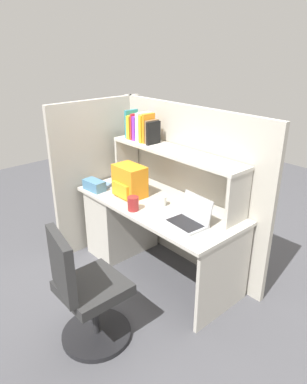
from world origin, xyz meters
The scene contains 13 objects.
ground_plane centered at (0.00, 0.00, 0.00)m, with size 8.00×8.00×0.00m, color #4C4C51.
desk centered at (-0.39, 0.00, 0.40)m, with size 1.60×0.70×0.73m.
cubicle_partition_rear centered at (0.00, 0.38, 0.78)m, with size 1.84×0.05×1.55m, color #B2ADA0.
cubicle_partition_left centered at (-0.85, -0.05, 0.78)m, with size 0.05×1.06×1.55m, color #B2ADA0.
overhead_hutch centered at (0.00, 0.20, 1.08)m, with size 1.44×0.28×0.45m.
reference_books_on_shelf centered at (-0.44, 0.20, 1.30)m, with size 0.36×0.18×0.27m.
laptop centered at (0.46, -0.07, 0.78)m, with size 0.33×0.28×0.22m.
backpack centered at (-0.30, -0.08, 0.87)m, with size 0.30×0.22×0.29m.
computer_mouse centered at (-0.61, -0.13, 0.75)m, with size 0.06×0.10×0.03m, color #7299C6.
paper_cup centered at (0.07, -0.01, 0.77)m, with size 0.08×0.08×0.09m, color white.
tissue_box centered at (-0.63, -0.26, 0.78)m, with size 0.22×0.12×0.10m, color teal.
snack_canister centered at (-0.03, -0.26, 0.79)m, with size 0.10×0.10×0.12m, color maroon.
office_chair centered at (0.30, -0.95, 0.39)m, with size 0.52×0.52×0.93m.
Camera 1 is at (2.11, -1.93, 2.06)m, focal length 32.97 mm.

